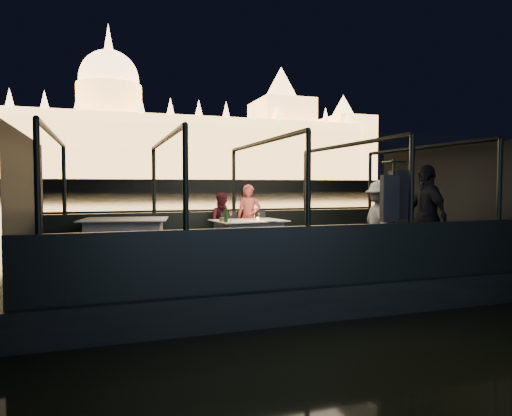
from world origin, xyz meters
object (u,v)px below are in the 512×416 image
object	(u,v)px
chair_port_right	(259,232)
passenger_dark	(426,221)
dining_table_aft	(125,243)
person_man_maroon	(223,219)
dining_table_central	(249,238)
coat_stand	(393,222)
passenger_stripe	(381,221)
chair_port_left	(231,233)
wine_bottle	(226,215)
person_woman_coral	(249,218)

from	to	relation	value
chair_port_right	passenger_dark	distance (m)	3.55
dining_table_aft	person_man_maroon	world-z (taller)	person_man_maroon
dining_table_central	chair_port_right	distance (m)	0.59
coat_stand	passenger_stripe	world-z (taller)	coat_stand
chair_port_left	wine_bottle	xyz separation A→B (m)	(-0.33, -0.87, 0.47)
person_woman_coral	passenger_stripe	bearing A→B (deg)	-35.86
person_woman_coral	passenger_stripe	size ratio (longest dim) A/B	0.95
person_man_maroon	wine_bottle	xyz separation A→B (m)	(-0.24, -1.14, 0.17)
chair_port_left	passenger_stripe	world-z (taller)	passenger_stripe
person_woman_coral	passenger_stripe	world-z (taller)	passenger_stripe
chair_port_right	passenger_dark	world-z (taller)	passenger_dark
person_man_maroon	passenger_dark	size ratio (longest dim) A/B	0.71
dining_table_central	chair_port_right	xyz separation A→B (m)	(0.38, 0.45, 0.06)
dining_table_central	dining_table_aft	bearing A→B (deg)	178.62
wine_bottle	coat_stand	bearing A→B (deg)	-46.85
dining_table_central	passenger_stripe	xyz separation A→B (m)	(1.82, -2.09, 0.47)
coat_stand	passenger_stripe	xyz separation A→B (m)	(0.23, 0.67, -0.05)
coat_stand	wine_bottle	bearing A→B (deg)	133.15
wine_bottle	chair_port_right	bearing A→B (deg)	41.67
chair_port_left	person_woman_coral	xyz separation A→B (m)	(0.50, 0.27, 0.30)
person_man_maroon	passenger_stripe	distance (m)	3.56
passenger_dark	dining_table_central	bearing A→B (deg)	-122.97
chair_port_left	chair_port_right	xyz separation A→B (m)	(0.64, 0.00, 0.00)
dining_table_aft	person_man_maroon	distance (m)	2.27
dining_table_aft	person_woman_coral	bearing A→B (deg)	13.60
passenger_stripe	passenger_dark	bearing A→B (deg)	-85.63
passenger_dark	wine_bottle	bearing A→B (deg)	-112.17
person_man_maroon	passenger_stripe	world-z (taller)	passenger_stripe
person_man_maroon	chair_port_right	bearing A→B (deg)	-12.42
wine_bottle	chair_port_left	bearing A→B (deg)	69.02
person_woman_coral	wine_bottle	xyz separation A→B (m)	(-0.83, -1.14, 0.17)
chair_port_right	chair_port_left	bearing A→B (deg)	-163.32
dining_table_aft	coat_stand	world-z (taller)	coat_stand
dining_table_aft	chair_port_right	xyz separation A→B (m)	(2.88, 0.39, 0.06)
chair_port_right	person_man_maroon	xyz separation A→B (m)	(-0.74, 0.27, 0.30)
dining_table_aft	wine_bottle	bearing A→B (deg)	-14.19
dining_table_central	passenger_dark	distance (m)	3.52
dining_table_central	dining_table_aft	distance (m)	2.50
coat_stand	chair_port_left	bearing A→B (deg)	120.11
dining_table_central	wine_bottle	distance (m)	0.90
person_man_maroon	dining_table_aft	bearing A→B (deg)	-155.20
passenger_dark	chair_port_right	bearing A→B (deg)	-132.55
chair_port_right	wine_bottle	size ratio (longest dim) A/B	2.78
dining_table_central	wine_bottle	size ratio (longest dim) A/B	4.36
chair_port_right	person_woman_coral	xyz separation A→B (m)	(-0.15, 0.27, 0.30)
wine_bottle	dining_table_central	bearing A→B (deg)	34.99
chair_port_right	passenger_dark	xyz separation A→B (m)	(2.33, -2.65, 0.40)
coat_stand	wine_bottle	size ratio (longest dim) A/B	5.80
coat_stand	wine_bottle	xyz separation A→B (m)	(-2.20, 2.35, 0.02)
dining_table_aft	passenger_stripe	bearing A→B (deg)	-26.48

